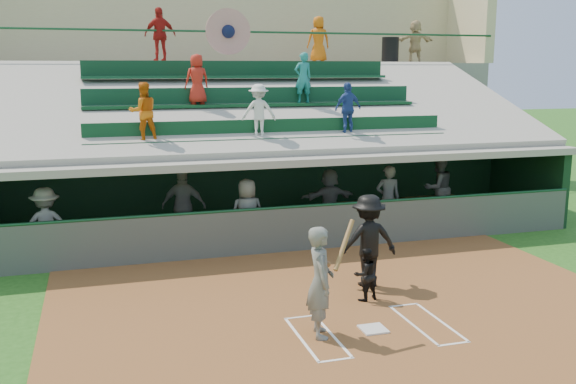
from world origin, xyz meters
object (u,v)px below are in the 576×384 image
object	(u,v)px
trash_bin	(390,50)
batter_at_plate	(321,281)
catcher	(365,274)
home_plate	(373,329)

from	to	relation	value
trash_bin	batter_at_plate	bearing A→B (deg)	-119.58
catcher	trash_bin	distance (m)	13.54
home_plate	trash_bin	size ratio (longest dim) A/B	0.46
trash_bin	catcher	bearing A→B (deg)	-117.12
batter_at_plate	catcher	distance (m)	1.96
home_plate	batter_at_plate	xyz separation A→B (m)	(-0.95, 0.06, 0.93)
home_plate	catcher	xyz separation A→B (m)	(0.44, 1.38, 0.50)
home_plate	batter_at_plate	size ratio (longest dim) A/B	0.22
trash_bin	home_plate	bearing A→B (deg)	-116.14
batter_at_plate	trash_bin	xyz separation A→B (m)	(7.20, 12.68, 4.10)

